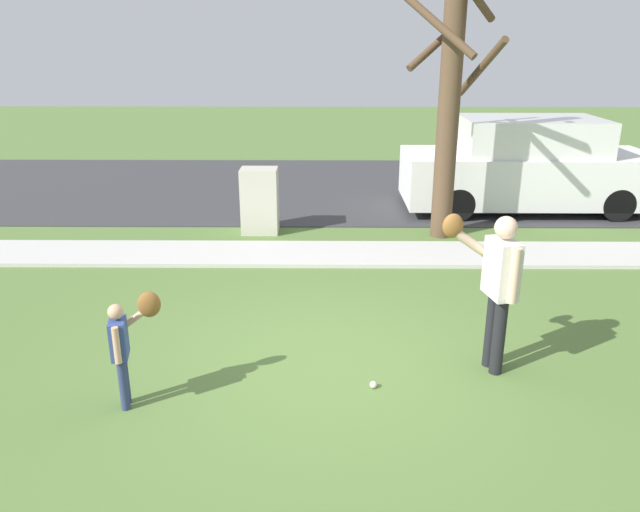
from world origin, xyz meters
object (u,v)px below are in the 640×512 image
at_px(person_child, 127,338).
at_px(street_tree_near, 450,100).
at_px(utility_cabinet, 260,201).
at_px(baseball, 373,385).
at_px(parked_van_white, 527,167).
at_px(person_adult, 496,278).

xyz_separation_m(person_child, street_tree_near, (3.96, 5.50, 1.69)).
distance_m(person_child, utility_cabinet, 5.73).
distance_m(person_child, street_tree_near, 6.99).
distance_m(baseball, parked_van_white, 7.95).
distance_m(street_tree_near, parked_van_white, 3.12).
bearing_deg(person_child, baseball, -4.18).
height_order(person_child, parked_van_white, parked_van_white).
relative_size(baseball, street_tree_near, 0.02).
bearing_deg(parked_van_white, baseball, -117.38).
xyz_separation_m(street_tree_near, parked_van_white, (2.04, 1.82, -1.51)).
bearing_deg(person_child, person_adult, -0.29).
bearing_deg(person_child, street_tree_near, 42.80).
distance_m(baseball, utility_cabinet, 5.68).
bearing_deg(baseball, person_adult, 18.11).
height_order(person_adult, parked_van_white, parked_van_white).
xyz_separation_m(utility_cabinet, street_tree_near, (3.30, -0.19, 1.81)).
relative_size(person_adult, parked_van_white, 0.34).
distance_m(person_adult, parked_van_white, 7.02).
distance_m(person_child, parked_van_white, 9.47).
distance_m(baseball, street_tree_near, 5.93).
xyz_separation_m(person_adult, street_tree_near, (0.33, 4.78, 1.36)).
bearing_deg(street_tree_near, parked_van_white, 41.79).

